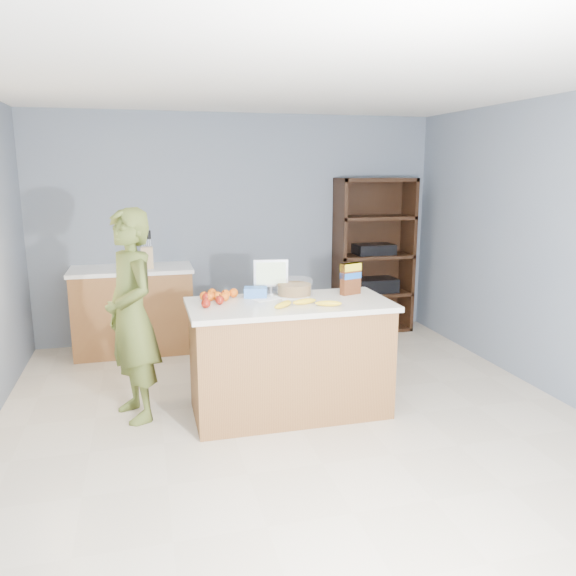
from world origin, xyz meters
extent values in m
cube|color=beige|center=(0.00, 0.00, 0.00)|extent=(4.50, 5.00, 0.02)
cube|color=slate|center=(0.00, 2.50, 1.25)|extent=(4.50, 0.02, 2.50)
cube|color=slate|center=(0.00, -2.50, 1.25)|extent=(4.50, 0.02, 2.50)
cube|color=slate|center=(2.25, 0.00, 1.25)|extent=(0.02, 5.00, 2.50)
cube|color=white|center=(0.00, 0.00, 2.50)|extent=(4.50, 5.00, 0.02)
cube|color=brown|center=(0.00, 0.30, 0.43)|extent=(1.50, 0.70, 0.86)
cube|color=silver|center=(0.00, 0.30, 0.88)|extent=(1.56, 0.76, 0.04)
cube|color=black|center=(0.00, 0.30, 0.05)|extent=(1.46, 0.66, 0.10)
cube|color=brown|center=(-1.20, 2.20, 0.43)|extent=(1.20, 0.60, 0.86)
cube|color=white|center=(-1.20, 2.20, 0.88)|extent=(1.24, 0.62, 0.04)
cube|color=black|center=(1.55, 2.48, 0.90)|extent=(0.90, 0.04, 1.80)
cube|color=black|center=(1.12, 2.30, 0.90)|extent=(0.04, 0.40, 1.80)
cube|color=black|center=(1.98, 2.30, 0.90)|extent=(0.04, 0.40, 1.80)
cube|color=black|center=(1.55, 2.30, 0.02)|extent=(0.90, 0.40, 0.04)
cube|color=black|center=(1.55, 2.30, 0.45)|extent=(0.90, 0.40, 0.04)
cube|color=black|center=(1.55, 2.30, 0.90)|extent=(0.90, 0.40, 0.04)
cube|color=black|center=(1.55, 2.30, 1.35)|extent=(0.90, 0.40, 0.04)
cube|color=black|center=(1.55, 2.30, 1.78)|extent=(0.90, 0.40, 0.04)
cube|color=black|center=(1.55, 2.30, 0.55)|extent=(0.55, 0.32, 0.16)
cube|color=black|center=(1.55, 2.30, 0.98)|extent=(0.45, 0.30, 0.12)
imported|color=#505C24|center=(-1.18, 0.52, 0.81)|extent=(0.58, 0.70, 1.63)
cube|color=tan|center=(-1.04, 2.12, 1.01)|extent=(0.12, 0.10, 0.22)
cylinder|color=black|center=(-1.08, 2.12, 1.17)|extent=(0.02, 0.02, 0.09)
cylinder|color=black|center=(-1.06, 2.12, 1.17)|extent=(0.02, 0.02, 0.09)
cylinder|color=black|center=(-1.04, 2.12, 1.17)|extent=(0.02, 0.02, 0.09)
cylinder|color=black|center=(-1.02, 2.12, 1.17)|extent=(0.02, 0.02, 0.09)
cylinder|color=black|center=(-1.00, 2.12, 1.17)|extent=(0.02, 0.02, 0.09)
cube|color=white|center=(-0.14, 0.44, 0.90)|extent=(0.24, 0.18, 0.00)
cube|color=white|center=(0.08, 0.40, 0.90)|extent=(0.24, 0.15, 0.00)
ellipsoid|color=yellow|center=(-0.09, 0.14, 0.92)|extent=(0.19, 0.16, 0.04)
ellipsoid|color=yellow|center=(-0.08, 0.16, 0.92)|extent=(0.16, 0.18, 0.04)
ellipsoid|color=yellow|center=(0.09, 0.20, 0.92)|extent=(0.21, 0.09, 0.04)
ellipsoid|color=yellow|center=(0.25, 0.10, 0.92)|extent=(0.21, 0.10, 0.04)
sphere|color=maroon|center=(-0.62, 0.49, 0.93)|extent=(0.07, 0.07, 0.07)
sphere|color=maroon|center=(-0.53, 0.35, 0.93)|extent=(0.07, 0.07, 0.07)
sphere|color=maroon|center=(-0.64, 0.27, 0.93)|extent=(0.07, 0.07, 0.07)
sphere|color=maroon|center=(-0.48, 0.48, 0.93)|extent=(0.07, 0.07, 0.07)
sphere|color=#E55C0E|center=(-0.59, 0.49, 0.94)|extent=(0.07, 0.07, 0.07)
sphere|color=#E55C0E|center=(-0.56, 0.60, 0.94)|extent=(0.07, 0.07, 0.07)
sphere|color=#E55C0E|center=(-0.48, 0.45, 0.94)|extent=(0.07, 0.07, 0.07)
sphere|color=#E55C0E|center=(-0.46, 0.54, 0.94)|extent=(0.07, 0.07, 0.07)
sphere|color=#E55C0E|center=(-0.63, 0.51, 0.94)|extent=(0.07, 0.07, 0.07)
sphere|color=#E55C0E|center=(-0.53, 0.48, 0.94)|extent=(0.07, 0.07, 0.07)
sphere|color=#E55C0E|center=(-0.39, 0.57, 0.94)|extent=(0.07, 0.07, 0.07)
cube|color=blue|center=(-0.22, 0.53, 0.94)|extent=(0.20, 0.16, 0.08)
cylinder|color=#267219|center=(0.10, 0.53, 0.95)|extent=(0.27, 0.27, 0.09)
cylinder|color=white|center=(0.10, 0.53, 0.97)|extent=(0.30, 0.30, 0.13)
cylinder|color=silver|center=(-0.07, 0.63, 0.91)|extent=(0.12, 0.12, 0.01)
cylinder|color=silver|center=(-0.07, 0.63, 0.94)|extent=(0.02, 0.02, 0.05)
cube|color=silver|center=(-0.07, 0.63, 1.07)|extent=(0.28, 0.08, 0.22)
cube|color=yellow|center=(-0.07, 0.61, 1.07)|extent=(0.24, 0.04, 0.18)
cube|color=#592B14|center=(0.55, 0.44, 1.03)|extent=(0.18, 0.11, 0.26)
cube|color=yellow|center=(0.55, 0.44, 1.13)|extent=(0.18, 0.11, 0.06)
cube|color=blue|center=(0.55, 0.44, 1.06)|extent=(0.18, 0.11, 0.05)
camera|label=1|loc=(-1.07, -3.76, 1.91)|focal=35.00mm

